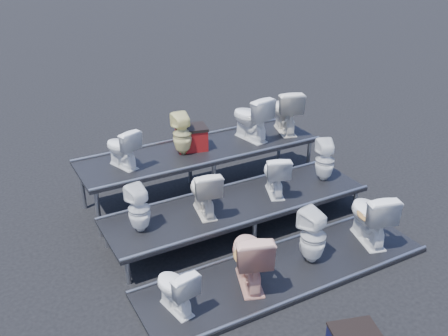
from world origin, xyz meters
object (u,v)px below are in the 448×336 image
toilet_6 (275,174)px  toilet_11 (286,110)px  toilet_0 (175,288)px  toilet_8 (122,147)px  toilet_4 (139,209)px  toilet_2 (313,236)px  toilet_1 (250,256)px  toilet_10 (251,117)px  toilet_3 (370,215)px  toilet_5 (204,191)px  toilet_9 (182,134)px  red_crate (192,139)px  toilet_7 (325,160)px

toilet_6 → toilet_11: bearing=-107.9°
toilet_0 → toilet_6: (2.31, 1.30, 0.42)m
toilet_0 → toilet_6: 2.68m
toilet_0 → toilet_8: (0.26, 2.60, 0.80)m
toilet_4 → toilet_2: bearing=139.6°
toilet_1 → toilet_0: bearing=19.4°
toilet_6 → toilet_10: 1.42m
toilet_3 → toilet_5: (-2.08, 1.30, 0.34)m
toilet_11 → toilet_9: bearing=17.0°
red_crate → toilet_8: bearing=-162.4°
toilet_4 → toilet_5: toilet_5 is taller
toilet_11 → toilet_0: bearing=54.5°
toilet_1 → toilet_4: 1.67m
toilet_10 → red_crate: bearing=-15.1°
toilet_9 → toilet_11: bearing=-177.3°
toilet_3 → toilet_11: toilet_11 is taller
toilet_7 → toilet_9: 2.42m
toilet_7 → toilet_10: 1.53m
toilet_10 → toilet_9: bearing=-9.8°
toilet_5 → toilet_10: bearing=-129.9°
toilet_11 → toilet_10: bearing=17.0°
toilet_7 → toilet_9: toilet_9 is taller
toilet_9 → toilet_11: (2.09, 0.00, 0.06)m
toilet_2 → toilet_11: size_ratio=0.97×
toilet_1 → toilet_3: (2.08, 0.00, -0.00)m
toilet_4 → toilet_7: toilet_7 is taller
toilet_7 → red_crate: (-1.79, 1.40, 0.23)m
toilet_6 → toilet_8: toilet_8 is taller
toilet_3 → toilet_7: toilet_7 is taller
toilet_0 → toilet_7: toilet_7 is taller
toilet_4 → toilet_8: size_ratio=1.05×
toilet_8 → toilet_7: bearing=138.0°
toilet_9 → toilet_11: 2.09m
toilet_3 → toilet_9: size_ratio=1.22×
toilet_9 → red_crate: toilet_9 is taller
toilet_11 → toilet_5: bearing=46.1°
toilet_2 → toilet_5: size_ratio=1.10×
toilet_3 → toilet_6: bearing=-41.8°
toilet_2 → toilet_7: 1.82m
toilet_8 → toilet_9: (1.05, 0.00, 0.03)m
toilet_3 → toilet_4: size_ratio=1.25×
toilet_9 → toilet_10: bearing=-177.3°
toilet_8 → toilet_11: bearing=161.1°
toilet_0 → toilet_9: 3.03m
toilet_1 → toilet_8: toilet_8 is taller
toilet_0 → toilet_4: (0.05, 1.30, 0.42)m
toilet_4 → toilet_6: bearing=172.1°
toilet_8 → red_crate: 1.27m
toilet_0 → toilet_1: (1.05, 0.00, 0.11)m
toilet_2 → toilet_5: bearing=-63.5°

